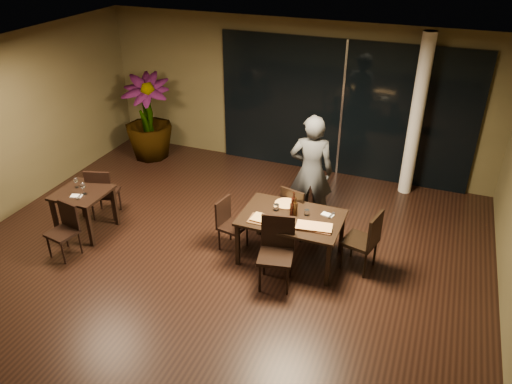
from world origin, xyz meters
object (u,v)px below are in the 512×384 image
(chair_main_near, at_px, (277,248))
(chair_side_far, at_px, (102,191))
(diner, at_px, (311,172))
(bottle_b, at_px, (295,207))
(chair_main_right, at_px, (366,239))
(chair_side_near, at_px, (65,227))
(main_table, at_px, (291,221))
(potted_plant, at_px, (148,117))
(bottle_a, at_px, (292,207))
(bottle_c, at_px, (294,203))
(chair_main_far, at_px, (295,209))
(chair_main_left, at_px, (229,221))
(side_table, at_px, (83,198))

(chair_main_near, bearing_deg, chair_side_far, 159.13)
(diner, relative_size, bottle_b, 6.45)
(chair_main_right, distance_m, chair_side_near, 4.55)
(main_table, distance_m, potted_plant, 4.68)
(main_table, bearing_deg, chair_main_near, -92.28)
(bottle_a, xyz_separation_m, bottle_c, (-0.00, 0.08, 0.04))
(chair_main_near, relative_size, bottle_a, 3.85)
(main_table, height_order, bottle_a, bottle_a)
(chair_main_far, bearing_deg, chair_main_left, 51.70)
(main_table, bearing_deg, chair_side_far, -179.25)
(bottle_b, bearing_deg, chair_side_far, -178.46)
(chair_main_right, relative_size, chair_side_far, 1.03)
(chair_main_left, bearing_deg, chair_side_near, 125.37)
(chair_main_far, bearing_deg, chair_side_near, 43.72)
(chair_side_far, bearing_deg, diner, -177.55)
(chair_main_far, xyz_separation_m, chair_main_near, (0.10, -1.20, 0.06))
(chair_main_right, height_order, bottle_a, bottle_a)
(chair_main_left, xyz_separation_m, bottle_b, (1.04, 0.11, 0.43))
(chair_main_near, height_order, chair_main_right, chair_main_near)
(side_table, bearing_deg, bottle_a, 9.02)
(chair_side_near, bearing_deg, chair_main_left, 35.73)
(chair_main_near, distance_m, chair_main_left, 1.12)
(chair_main_near, xyz_separation_m, chair_side_near, (-3.24, -0.53, -0.10))
(chair_main_left, distance_m, potted_plant, 3.92)
(bottle_c, bearing_deg, diner, 90.34)
(chair_main_near, xyz_separation_m, bottle_b, (0.06, 0.64, 0.33))
(main_table, distance_m, chair_main_far, 0.63)
(bottle_a, distance_m, bottle_c, 0.09)
(chair_main_near, xyz_separation_m, chair_main_right, (1.12, 0.73, -0.03))
(bottle_a, relative_size, bottle_b, 0.88)
(side_table, xyz_separation_m, chair_side_far, (0.02, 0.46, -0.09))
(potted_plant, bearing_deg, chair_main_near, -37.48)
(side_table, height_order, bottle_c, bottle_c)
(main_table, xyz_separation_m, chair_main_far, (-0.12, 0.60, -0.16))
(chair_main_near, bearing_deg, chair_main_right, 21.35)
(chair_main_near, distance_m, bottle_c, 0.80)
(chair_main_near, bearing_deg, potted_plant, 131.00)
(chair_side_far, bearing_deg, chair_main_near, 154.45)
(main_table, bearing_deg, chair_main_right, 6.73)
(side_table, xyz_separation_m, diner, (3.38, 1.59, 0.36))
(diner, bearing_deg, chair_main_right, 128.24)
(diner, bearing_deg, chair_main_far, 67.29)
(diner, relative_size, bottle_a, 7.31)
(bottle_b, bearing_deg, chair_side_near, -160.37)
(main_table, relative_size, chair_main_right, 1.53)
(bottle_b, height_order, bottle_c, bottle_c)
(chair_side_near, xyz_separation_m, bottle_c, (3.25, 1.25, 0.44))
(chair_main_left, relative_size, chair_side_far, 0.89)
(main_table, height_order, bottle_b, bottle_b)
(diner, bearing_deg, potted_plant, -29.95)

